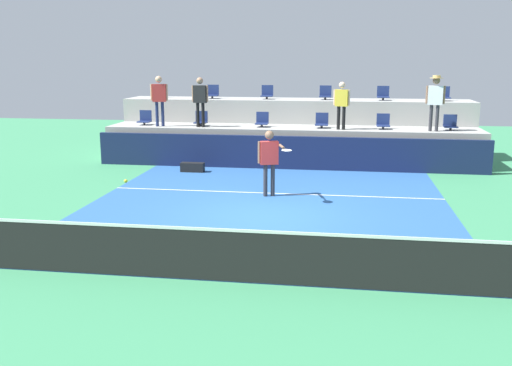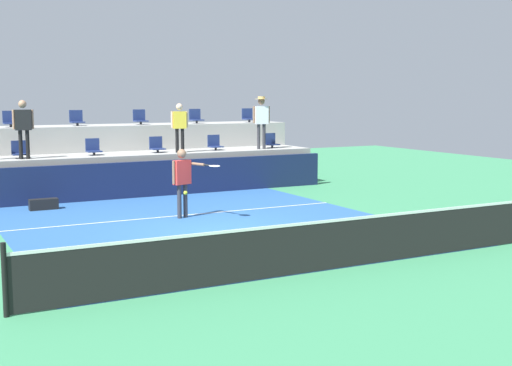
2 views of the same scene
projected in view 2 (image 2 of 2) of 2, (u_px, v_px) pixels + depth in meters
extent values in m
plane|color=#388456|center=(221.00, 232.00, 15.43)|extent=(40.00, 40.00, 0.00)
cube|color=#285693|center=(203.00, 225.00, 16.31)|extent=(9.00, 10.00, 0.01)
cube|color=white|center=(182.00, 215.00, 17.53)|extent=(9.00, 0.06, 0.00)
cylinder|color=black|center=(5.00, 280.00, 9.44)|extent=(0.08, 0.08, 1.07)
cube|color=black|center=(317.00, 247.00, 11.87)|extent=(10.40, 0.01, 0.87)
cube|color=white|center=(317.00, 222.00, 11.82)|extent=(10.40, 0.02, 0.05)
cube|color=#141E42|center=(138.00, 180.00, 20.62)|extent=(13.00, 0.16, 1.10)
cube|color=#9E9E99|center=(125.00, 173.00, 21.75)|extent=(13.00, 1.80, 1.25)
cube|color=#9E9E99|center=(109.00, 155.00, 23.27)|extent=(13.00, 1.80, 2.10)
cylinder|color=#2D2D33|center=(20.00, 157.00, 20.03)|extent=(0.08, 0.08, 0.10)
cube|color=navy|center=(20.00, 154.00, 20.02)|extent=(0.44, 0.40, 0.04)
cube|color=navy|center=(19.00, 147.00, 20.15)|extent=(0.44, 0.04, 0.38)
cylinder|color=#2D2D33|center=(94.00, 154.00, 21.05)|extent=(0.08, 0.08, 0.10)
cube|color=navy|center=(94.00, 151.00, 21.05)|extent=(0.44, 0.40, 0.04)
cube|color=navy|center=(92.00, 144.00, 21.18)|extent=(0.44, 0.04, 0.38)
cylinder|color=#2D2D33|center=(158.00, 151.00, 22.03)|extent=(0.08, 0.08, 0.10)
cube|color=navy|center=(158.00, 149.00, 22.02)|extent=(0.44, 0.40, 0.04)
cube|color=navy|center=(156.00, 142.00, 22.15)|extent=(0.44, 0.04, 0.38)
cylinder|color=#2D2D33|center=(216.00, 149.00, 23.00)|extent=(0.08, 0.08, 0.10)
cube|color=navy|center=(216.00, 147.00, 22.99)|extent=(0.44, 0.40, 0.04)
cube|color=navy|center=(214.00, 140.00, 23.12)|extent=(0.44, 0.04, 0.38)
cylinder|color=#2D2D33|center=(272.00, 146.00, 24.02)|extent=(0.08, 0.08, 0.10)
cube|color=navy|center=(272.00, 145.00, 24.01)|extent=(0.44, 0.40, 0.04)
cube|color=navy|center=(270.00, 138.00, 24.14)|extent=(0.44, 0.04, 0.38)
cylinder|color=#2D2D33|center=(11.00, 126.00, 21.51)|extent=(0.08, 0.08, 0.10)
cube|color=navy|center=(11.00, 123.00, 21.50)|extent=(0.44, 0.40, 0.04)
cube|color=navy|center=(10.00, 117.00, 21.63)|extent=(0.44, 0.04, 0.38)
cylinder|color=#2D2D33|center=(77.00, 124.00, 22.49)|extent=(0.08, 0.08, 0.10)
cube|color=navy|center=(77.00, 122.00, 22.48)|extent=(0.44, 0.40, 0.04)
cube|color=navy|center=(76.00, 116.00, 22.61)|extent=(0.44, 0.04, 0.38)
cylinder|color=#2D2D33|center=(141.00, 123.00, 23.51)|extent=(0.08, 0.08, 0.10)
cube|color=navy|center=(141.00, 121.00, 23.51)|extent=(0.44, 0.40, 0.04)
cube|color=navy|center=(139.00, 115.00, 23.64)|extent=(0.44, 0.04, 0.38)
cylinder|color=#2D2D33|center=(197.00, 122.00, 24.50)|extent=(0.08, 0.08, 0.10)
cube|color=navy|center=(197.00, 120.00, 24.49)|extent=(0.44, 0.40, 0.04)
cube|color=navy|center=(195.00, 114.00, 24.62)|extent=(0.44, 0.04, 0.38)
cylinder|color=#2D2D33|center=(249.00, 121.00, 25.50)|extent=(0.08, 0.08, 0.10)
cube|color=navy|center=(249.00, 119.00, 25.49)|extent=(0.44, 0.40, 0.04)
cube|color=navy|center=(247.00, 113.00, 25.62)|extent=(0.44, 0.04, 0.38)
cylinder|color=#2D2D33|center=(179.00, 202.00, 17.09)|extent=(0.14, 0.14, 0.87)
cylinder|color=#2D2D33|center=(185.00, 201.00, 17.23)|extent=(0.14, 0.14, 0.87)
cube|color=red|center=(182.00, 172.00, 17.07)|extent=(0.50, 0.31, 0.61)
sphere|color=#846047|center=(182.00, 154.00, 17.01)|extent=(0.30, 0.30, 0.23)
cylinder|color=#846047|center=(174.00, 172.00, 16.88)|extent=(0.09, 0.09, 0.58)
cylinder|color=#846047|center=(197.00, 164.00, 17.04)|extent=(0.23, 0.54, 0.07)
cylinder|color=black|center=(207.00, 165.00, 16.79)|extent=(0.11, 0.26, 0.04)
ellipsoid|color=silver|center=(215.00, 166.00, 16.59)|extent=(0.35, 0.38, 0.03)
cylinder|color=black|center=(21.00, 145.00, 19.72)|extent=(0.12, 0.12, 0.85)
cylinder|color=black|center=(28.00, 145.00, 19.79)|extent=(0.12, 0.12, 0.85)
cube|color=black|center=(23.00, 120.00, 19.66)|extent=(0.47, 0.23, 0.60)
sphere|color=#A87A5B|center=(22.00, 104.00, 19.60)|extent=(0.25, 0.25, 0.23)
cylinder|color=#A87A5B|center=(13.00, 119.00, 19.56)|extent=(0.08, 0.08, 0.56)
cylinder|color=#A87A5B|center=(33.00, 119.00, 19.76)|extent=(0.08, 0.08, 0.56)
cylinder|color=black|center=(177.00, 141.00, 22.00)|extent=(0.13, 0.13, 0.78)
cylinder|color=black|center=(183.00, 140.00, 22.05)|extent=(0.13, 0.13, 0.78)
cube|color=yellow|center=(180.00, 120.00, 21.94)|extent=(0.45, 0.27, 0.56)
sphere|color=beige|center=(179.00, 107.00, 21.89)|extent=(0.25, 0.25, 0.21)
cylinder|color=beige|center=(172.00, 120.00, 21.87)|extent=(0.08, 0.08, 0.52)
cylinder|color=beige|center=(187.00, 119.00, 22.00)|extent=(0.08, 0.08, 0.52)
cylinder|color=#2D2D33|center=(259.00, 137.00, 23.40)|extent=(0.13, 0.13, 0.87)
cylinder|color=#2D2D33|center=(264.00, 137.00, 23.46)|extent=(0.13, 0.13, 0.87)
cube|color=white|center=(261.00, 115.00, 23.34)|extent=(0.49, 0.25, 0.62)
sphere|color=#846047|center=(261.00, 101.00, 23.27)|extent=(0.27, 0.27, 0.24)
cylinder|color=#846047|center=(254.00, 115.00, 23.24)|extent=(0.08, 0.08, 0.58)
cylinder|color=#846047|center=(269.00, 115.00, 23.42)|extent=(0.08, 0.08, 0.58)
cylinder|color=tan|center=(261.00, 99.00, 23.26)|extent=(0.48, 0.48, 0.01)
cylinder|color=tan|center=(261.00, 98.00, 23.26)|extent=(0.28, 0.28, 0.09)
sphere|color=#CCE033|center=(186.00, 193.00, 11.65)|extent=(0.07, 0.07, 0.07)
cube|color=black|center=(44.00, 204.00, 18.45)|extent=(0.76, 0.28, 0.30)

